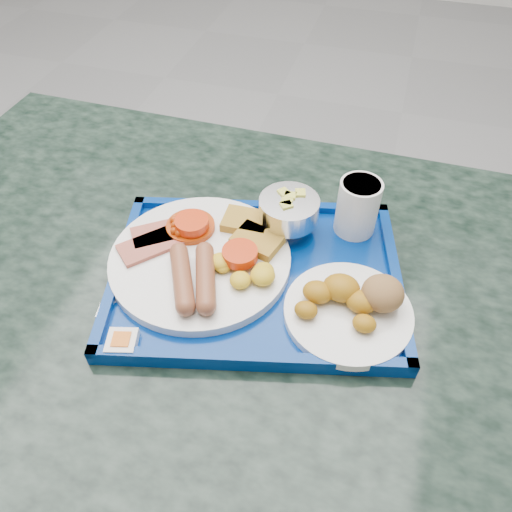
{
  "coord_description": "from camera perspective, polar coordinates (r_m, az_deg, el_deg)",
  "views": [
    {
      "loc": [
        0.6,
        -1.1,
        1.37
      ],
      "look_at": [
        0.46,
        -0.63,
        0.84
      ],
      "focal_mm": 35.0,
      "sensor_mm": 36.0,
      "label": 1
    }
  ],
  "objects": [
    {
      "name": "bread_plate",
      "position": [
        0.71,
        10.99,
        -5.45
      ],
      "size": [
        0.18,
        0.18,
        0.06
      ],
      "rotation": [
        0.0,
        0.0,
        0.4
      ],
      "color": "white",
      "rests_on": "tray"
    },
    {
      "name": "table",
      "position": [
        0.93,
        -3.08,
        -11.39
      ],
      "size": [
        1.27,
        0.85,
        0.79
      ],
      "rotation": [
        0.0,
        0.0,
        -0.01
      ],
      "color": "slate",
      "rests_on": "floor"
    },
    {
      "name": "juice_cup",
      "position": [
        0.81,
        11.56,
        5.69
      ],
      "size": [
        0.07,
        0.07,
        0.09
      ],
      "color": "white",
      "rests_on": "tray"
    },
    {
      "name": "jam_packet",
      "position": [
        0.7,
        -15.07,
        -9.49
      ],
      "size": [
        0.05,
        0.05,
        0.02
      ],
      "rotation": [
        0.0,
        0.0,
        0.26
      ],
      "color": "white",
      "rests_on": "tray"
    },
    {
      "name": "fruit_bowl",
      "position": [
        0.8,
        3.77,
        5.25
      ],
      "size": [
        0.1,
        0.1,
        0.07
      ],
      "color": "silver",
      "rests_on": "tray"
    },
    {
      "name": "tray",
      "position": [
        0.76,
        0.0,
        -2.37
      ],
      "size": [
        0.5,
        0.41,
        0.03
      ],
      "rotation": [
        0.0,
        0.0,
        0.24
      ],
      "color": "navy",
      "rests_on": "table"
    },
    {
      "name": "knife",
      "position": [
        0.78,
        -15.61,
        -1.83
      ],
      "size": [
        0.04,
        0.17,
        0.0
      ],
      "primitive_type": "cube",
      "rotation": [
        0.0,
        0.0,
        0.19
      ],
      "color": "silver",
      "rests_on": "tray"
    },
    {
      "name": "main_plate",
      "position": [
        0.76,
        -5.91,
        -0.04
      ],
      "size": [
        0.28,
        0.28,
        0.04
      ],
      "rotation": [
        0.0,
        0.0,
        0.33
      ],
      "color": "white",
      "rests_on": "tray"
    },
    {
      "name": "floor",
      "position": [
        1.86,
        -8.05,
        -1.46
      ],
      "size": [
        6.0,
        6.0,
        0.0
      ],
      "primitive_type": "plane",
      "color": "gray",
      "rests_on": "ground"
    },
    {
      "name": "spoon",
      "position": [
        0.81,
        -12.39,
        1.37
      ],
      "size": [
        0.05,
        0.18,
        0.01
      ],
      "rotation": [
        0.0,
        0.0,
        -0.16
      ],
      "color": "silver",
      "rests_on": "tray"
    }
  ]
}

